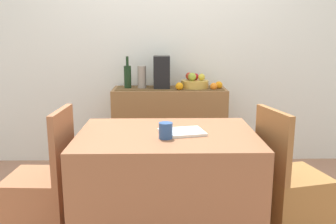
{
  "coord_description": "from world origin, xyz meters",
  "views": [
    {
      "loc": [
        -0.04,
        -2.68,
        1.38
      ],
      "look_at": [
        0.01,
        0.38,
        0.71
      ],
      "focal_mm": 38.86,
      "sensor_mm": 36.0,
      "label": 1
    }
  ],
  "objects_px": {
    "coffee_maker": "(162,72)",
    "dining_table": "(167,186)",
    "wine_bottle": "(128,76)",
    "open_book": "(182,132)",
    "fruit_bowl": "(195,84)",
    "sideboard_console": "(169,129)",
    "chair_by_corner": "(290,199)",
    "ceramic_vase": "(142,77)",
    "coffee_cup": "(166,131)",
    "chair_near_window": "(42,201)"
  },
  "relations": [
    {
      "from": "coffee_maker",
      "to": "dining_table",
      "type": "bearing_deg",
      "value": -88.61
    },
    {
      "from": "wine_bottle",
      "to": "open_book",
      "type": "relative_size",
      "value": 1.14
    },
    {
      "from": "fruit_bowl",
      "to": "coffee_maker",
      "type": "height_order",
      "value": "coffee_maker"
    },
    {
      "from": "sideboard_console",
      "to": "chair_by_corner",
      "type": "height_order",
      "value": "chair_by_corner"
    },
    {
      "from": "wine_bottle",
      "to": "ceramic_vase",
      "type": "relative_size",
      "value": 1.42
    },
    {
      "from": "sideboard_console",
      "to": "chair_by_corner",
      "type": "relative_size",
      "value": 1.25
    },
    {
      "from": "open_book",
      "to": "coffee_maker",
      "type": "bearing_deg",
      "value": 83.12
    },
    {
      "from": "ceramic_vase",
      "to": "coffee_cup",
      "type": "height_order",
      "value": "ceramic_vase"
    },
    {
      "from": "chair_by_corner",
      "to": "dining_table",
      "type": "bearing_deg",
      "value": 179.74
    },
    {
      "from": "chair_by_corner",
      "to": "open_book",
      "type": "bearing_deg",
      "value": -179.11
    },
    {
      "from": "open_book",
      "to": "chair_near_window",
      "type": "distance_m",
      "value": 1.06
    },
    {
      "from": "sideboard_console",
      "to": "coffee_maker",
      "type": "xyz_separation_m",
      "value": [
        -0.08,
        0.0,
        0.58
      ]
    },
    {
      "from": "coffee_maker",
      "to": "coffee_cup",
      "type": "xyz_separation_m",
      "value": [
        0.02,
        -1.44,
        -0.21
      ]
    },
    {
      "from": "coffee_maker",
      "to": "dining_table",
      "type": "distance_m",
      "value": 1.46
    },
    {
      "from": "sideboard_console",
      "to": "fruit_bowl",
      "type": "xyz_separation_m",
      "value": [
        0.25,
        0.0,
        0.46
      ]
    },
    {
      "from": "fruit_bowl",
      "to": "chair_by_corner",
      "type": "bearing_deg",
      "value": -67.51
    },
    {
      "from": "chair_by_corner",
      "to": "sideboard_console",
      "type": "bearing_deg",
      "value": 121.21
    },
    {
      "from": "coffee_maker",
      "to": "coffee_cup",
      "type": "relative_size",
      "value": 3.23
    },
    {
      "from": "ceramic_vase",
      "to": "fruit_bowl",
      "type": "bearing_deg",
      "value": 0.0
    },
    {
      "from": "wine_bottle",
      "to": "open_book",
      "type": "distance_m",
      "value": 1.43
    },
    {
      "from": "sideboard_console",
      "to": "coffee_maker",
      "type": "bearing_deg",
      "value": 180.0
    },
    {
      "from": "dining_table",
      "to": "chair_by_corner",
      "type": "height_order",
      "value": "chair_by_corner"
    },
    {
      "from": "open_book",
      "to": "chair_by_corner",
      "type": "distance_m",
      "value": 0.89
    },
    {
      "from": "fruit_bowl",
      "to": "wine_bottle",
      "type": "relative_size",
      "value": 0.86
    },
    {
      "from": "wine_bottle",
      "to": "coffee_maker",
      "type": "bearing_deg",
      "value": -0.0
    },
    {
      "from": "fruit_bowl",
      "to": "dining_table",
      "type": "relative_size",
      "value": 0.24
    },
    {
      "from": "fruit_bowl",
      "to": "chair_by_corner",
      "type": "distance_m",
      "value": 1.55
    },
    {
      "from": "wine_bottle",
      "to": "chair_near_window",
      "type": "height_order",
      "value": "wine_bottle"
    },
    {
      "from": "sideboard_console",
      "to": "open_book",
      "type": "height_order",
      "value": "sideboard_console"
    },
    {
      "from": "sideboard_console",
      "to": "coffee_maker",
      "type": "relative_size",
      "value": 3.51
    },
    {
      "from": "wine_bottle",
      "to": "coffee_maker",
      "type": "height_order",
      "value": "coffee_maker"
    },
    {
      "from": "sideboard_console",
      "to": "coffee_cup",
      "type": "relative_size",
      "value": 11.34
    },
    {
      "from": "wine_bottle",
      "to": "coffee_maker",
      "type": "relative_size",
      "value": 0.99
    },
    {
      "from": "coffee_maker",
      "to": "fruit_bowl",
      "type": "bearing_deg",
      "value": 0.0
    },
    {
      "from": "coffee_cup",
      "to": "dining_table",
      "type": "bearing_deg",
      "value": 85.74
    },
    {
      "from": "fruit_bowl",
      "to": "wine_bottle",
      "type": "xyz_separation_m",
      "value": [
        -0.67,
        0.0,
        0.08
      ]
    },
    {
      "from": "coffee_cup",
      "to": "chair_by_corner",
      "type": "relative_size",
      "value": 0.11
    },
    {
      "from": "fruit_bowl",
      "to": "dining_table",
      "type": "distance_m",
      "value": 1.44
    },
    {
      "from": "dining_table",
      "to": "chair_near_window",
      "type": "distance_m",
      "value": 0.85
    },
    {
      "from": "ceramic_vase",
      "to": "dining_table",
      "type": "height_order",
      "value": "ceramic_vase"
    },
    {
      "from": "fruit_bowl",
      "to": "chair_by_corner",
      "type": "height_order",
      "value": "fruit_bowl"
    },
    {
      "from": "coffee_maker",
      "to": "chair_near_window",
      "type": "height_order",
      "value": "coffee_maker"
    },
    {
      "from": "ceramic_vase",
      "to": "open_book",
      "type": "bearing_deg",
      "value": -76.23
    },
    {
      "from": "sideboard_console",
      "to": "wine_bottle",
      "type": "distance_m",
      "value": 0.68
    },
    {
      "from": "sideboard_console",
      "to": "open_book",
      "type": "bearing_deg",
      "value": -87.77
    },
    {
      "from": "wine_bottle",
      "to": "coffee_maker",
      "type": "xyz_separation_m",
      "value": [
        0.34,
        -0.0,
        0.04
      ]
    },
    {
      "from": "chair_near_window",
      "to": "open_book",
      "type": "bearing_deg",
      "value": -0.89
    },
    {
      "from": "fruit_bowl",
      "to": "chair_near_window",
      "type": "relative_size",
      "value": 0.3
    },
    {
      "from": "sideboard_console",
      "to": "chair_by_corner",
      "type": "xyz_separation_m",
      "value": [
        0.8,
        -1.32,
        -0.15
      ]
    },
    {
      "from": "coffee_maker",
      "to": "open_book",
      "type": "height_order",
      "value": "coffee_maker"
    }
  ]
}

